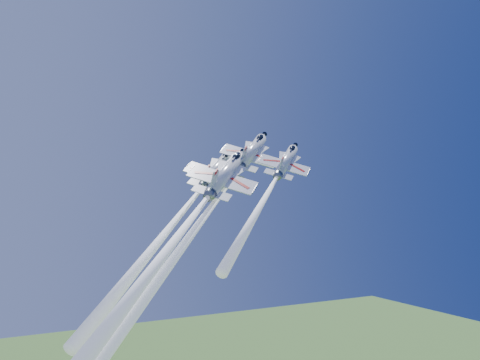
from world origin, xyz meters
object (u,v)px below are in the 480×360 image
jet_right (269,191)px  jet_left (180,215)px  jet_lead (203,219)px  jet_slot (188,223)px

jet_right → jet_left: bearing=-164.6°
jet_left → jet_right: jet_right is taller
jet_lead → jet_slot: jet_lead is taller
jet_right → jet_slot: size_ratio=0.74×
jet_right → jet_slot: bearing=-131.4°
jet_lead → jet_right: jet_lead is taller
jet_left → jet_right: 14.40m
jet_lead → jet_left: size_ratio=1.35×
jet_slot → jet_left: bearing=116.1°
jet_slot → jet_lead: bearing=77.1°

